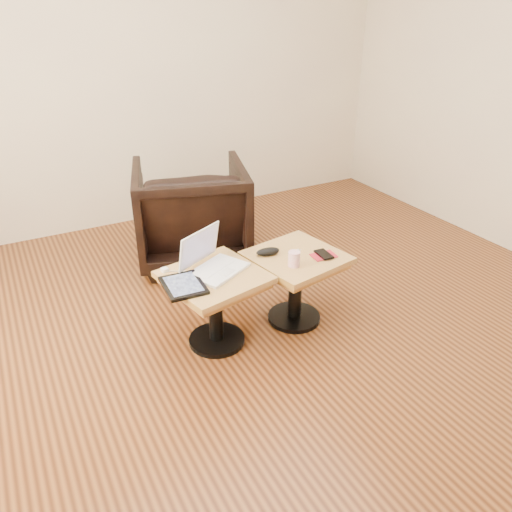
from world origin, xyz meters
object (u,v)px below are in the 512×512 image
side_table_right (296,272)px  striped_cup (294,259)px  armchair (191,213)px  laptop (212,262)px  side_table_left (215,292)px

side_table_right → striped_cup: 0.21m
side_table_right → armchair: armchair is taller
side_table_right → laptop: (-0.52, 0.08, 0.16)m
side_table_left → laptop: 0.17m
side_table_left → armchair: bearing=63.4°
side_table_left → laptop: bearing=64.6°
laptop → armchair: (0.28, 1.03, -0.13)m
striped_cup → laptop: bearing=157.1°
side_table_right → striped_cup: striped_cup is taller
laptop → armchair: bearing=47.5°
side_table_left → armchair: 1.13m
side_table_left → striped_cup: striped_cup is taller
laptop → striped_cup: 0.47m
striped_cup → armchair: size_ratio=0.11×
armchair → striped_cup: bearing=114.2°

